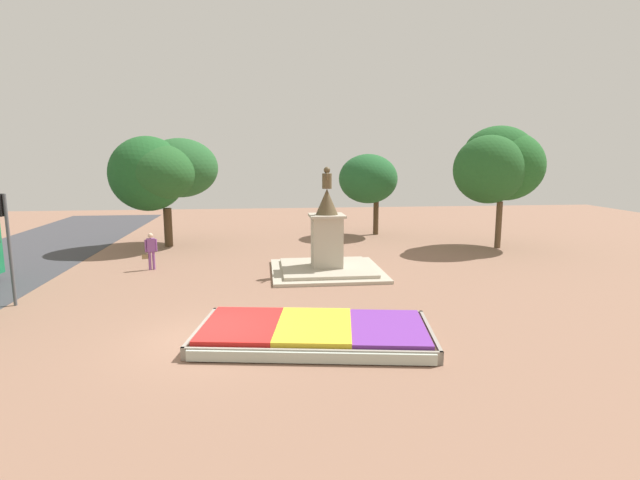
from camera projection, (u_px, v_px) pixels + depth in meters
ground_plane at (212, 340)px, 14.82m from camera, size 75.43×75.43×0.00m
flower_planter at (313, 333)px, 14.81m from camera, size 7.43×4.67×0.48m
statue_monument at (327, 251)px, 23.29m from camera, size 5.13×5.13×4.92m
traffic_light_mid_block at (5, 229)px, 17.79m from camera, size 0.42×0.31×4.09m
pedestrian_with_handbag at (151, 249)px, 23.82m from camera, size 0.71×0.37×1.78m
park_tree_far_left at (369, 178)px, 33.65m from camera, size 4.01×4.37×5.53m
park_tree_behind_statue at (162, 172)px, 29.33m from camera, size 6.13×5.87×6.54m
park_tree_far_right at (499, 164)px, 29.02m from camera, size 5.72×5.08×7.15m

